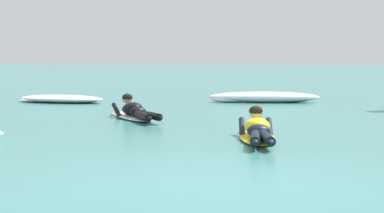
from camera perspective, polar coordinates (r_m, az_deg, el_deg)
The scene contains 5 objects.
ground_plane at distance 17.00m, azimuth 5.72°, elevation -0.07°, with size 120.00×120.00×0.00m, color #387A75.
surfer_near at distance 10.57m, azimuth 5.44°, elevation -2.05°, with size 0.75×2.52×0.54m.
surfer_far at distance 13.92m, azimuth -4.76°, elevation -0.48°, with size 1.57×2.32×0.54m.
whitewater_mid_left at distance 18.73m, azimuth 5.98°, elevation 0.75°, with size 3.02×0.95×0.29m.
whitewater_mid_right at distance 18.89m, azimuth -10.72°, elevation 0.61°, with size 2.52×1.31×0.21m.
Camera 1 is at (0.76, -6.93, 1.33)m, focal length 64.60 mm.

